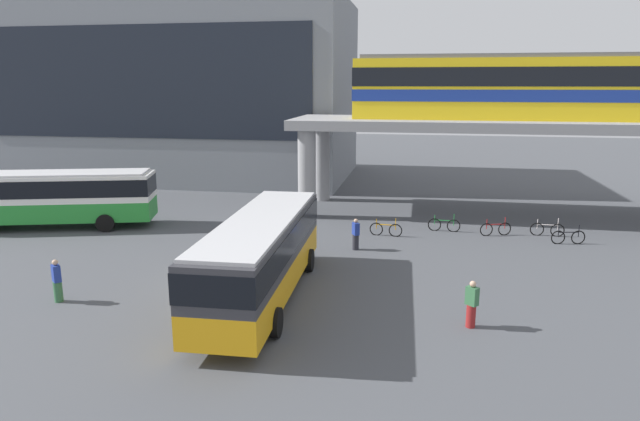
# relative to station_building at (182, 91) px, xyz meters

# --- Properties ---
(ground_plane) EXTENTS (120.00, 120.00, 0.00)m
(ground_plane) POSITION_rel_station_building_xyz_m (13.47, -15.83, -7.45)
(ground_plane) COLOR #47494F
(station_building) EXTENTS (29.29, 14.98, 14.89)m
(station_building) POSITION_rel_station_building_xyz_m (0.00, 0.00, 0.00)
(station_building) COLOR slate
(station_building) RESTS_ON ground_plane
(elevated_platform) EXTENTS (26.26, 6.84, 5.97)m
(elevated_platform) POSITION_rel_station_building_xyz_m (26.05, -11.55, -2.36)
(elevated_platform) COLOR gray
(elevated_platform) RESTS_ON ground_plane
(train) EXTENTS (20.11, 2.96, 3.84)m
(train) POSITION_rel_station_building_xyz_m (26.74, -11.55, 0.49)
(train) COLOR yellow
(train) RESTS_ON elevated_platform
(bus_main) EXTENTS (3.01, 11.11, 3.22)m
(bus_main) POSITION_rel_station_building_xyz_m (15.14, -27.72, -5.46)
(bus_main) COLOR orange
(bus_main) RESTS_ON ground_plane
(bus_secondary) EXTENTS (11.31, 5.46, 3.22)m
(bus_secondary) POSITION_rel_station_building_xyz_m (0.44, -19.33, -5.46)
(bus_secondary) COLOR #268C33
(bus_secondary) RESTS_ON ground_plane
(bicycle_red) EXTENTS (1.72, 0.62, 1.04)m
(bicycle_red) POSITION_rel_station_building_xyz_m (25.12, -16.57, -7.09)
(bicycle_red) COLOR black
(bicycle_red) RESTS_ON ground_plane
(bicycle_orange) EXTENTS (1.79, 0.23, 1.04)m
(bicycle_orange) POSITION_rel_station_building_xyz_m (19.23, -17.74, -7.09)
(bicycle_orange) COLOR black
(bicycle_orange) RESTS_ON ground_plane
(bicycle_green) EXTENTS (1.79, 0.17, 1.04)m
(bicycle_green) POSITION_rel_station_building_xyz_m (22.38, -16.18, -7.09)
(bicycle_green) COLOR black
(bicycle_green) RESTS_ON ground_plane
(bicycle_silver) EXTENTS (1.79, 0.12, 1.04)m
(bicycle_silver) POSITION_rel_station_building_xyz_m (27.87, -16.19, -7.09)
(bicycle_silver) COLOR black
(bicycle_silver) RESTS_ON ground_plane
(bicycle_black) EXTENTS (1.77, 0.41, 1.04)m
(bicycle_black) POSITION_rel_station_building_xyz_m (28.62, -17.60, -7.09)
(bicycle_black) COLOR black
(bicycle_black) RESTS_ON ground_plane
(pedestrian_waiting_near_stop) EXTENTS (0.47, 0.46, 1.66)m
(pedestrian_waiting_near_stop) POSITION_rel_station_building_xyz_m (22.82, -28.86, -6.67)
(pedestrian_waiting_near_stop) COLOR maroon
(pedestrian_waiting_near_stop) RESTS_ON ground_plane
(pedestrian_walking_across) EXTENTS (0.47, 0.46, 1.67)m
(pedestrian_walking_across) POSITION_rel_station_building_xyz_m (7.57, -29.33, -6.66)
(pedestrian_walking_across) COLOR #33663F
(pedestrian_walking_across) RESTS_ON ground_plane
(pedestrian_at_kerb) EXTENTS (0.42, 0.48, 1.58)m
(pedestrian_at_kerb) POSITION_rel_station_building_xyz_m (17.91, -20.57, -6.71)
(pedestrian_at_kerb) COLOR #26262D
(pedestrian_at_kerb) RESTS_ON ground_plane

